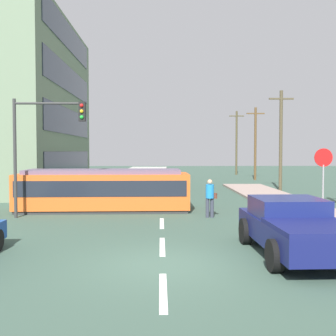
{
  "coord_description": "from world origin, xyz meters",
  "views": [
    {
      "loc": [
        -0.06,
        -10.33,
        2.9
      ],
      "look_at": [
        0.31,
        9.37,
        2.09
      ],
      "focal_mm": 43.74,
      "sensor_mm": 36.0,
      "label": 1
    }
  ],
  "objects": [
    {
      "name": "pedestrian_crossing",
      "position": [
        2.11,
        7.44,
        0.94
      ],
      "size": [
        0.51,
        0.36,
        1.67
      ],
      "color": "#333745",
      "rests_on": "ground"
    },
    {
      "name": "sidewalk_curb_right",
      "position": [
        6.8,
        6.0,
        0.07
      ],
      "size": [
        3.2,
        36.0,
        0.14
      ],
      "primitive_type": "cube",
      "color": "gray",
      "rests_on": "ground"
    },
    {
      "name": "traffic_light_mast",
      "position": [
        -5.14,
        7.51,
        3.63
      ],
      "size": [
        3.13,
        0.33,
        5.17
      ],
      "color": "#333333",
      "rests_on": "ground"
    },
    {
      "name": "ground_plane",
      "position": [
        0.0,
        10.0,
        0.0
      ],
      "size": [
        120.0,
        120.0,
        0.0
      ],
      "primitive_type": "plane",
      "color": "#395144"
    },
    {
      "name": "stop_sign",
      "position": [
        6.7,
        6.45,
        2.19
      ],
      "size": [
        0.76,
        0.07,
        2.88
      ],
      "color": "gray",
      "rests_on": "sidewalk_curb_right"
    },
    {
      "name": "lane_stripe_0",
      "position": [
        0.0,
        -2.0,
        0.01
      ],
      "size": [
        0.16,
        2.4,
        0.01
      ],
      "primitive_type": "cube",
      "color": "silver",
      "rests_on": "ground"
    },
    {
      "name": "lane_stripe_3",
      "position": [
        0.0,
        15.58,
        0.01
      ],
      "size": [
        0.16,
        2.4,
        0.01
      ],
      "primitive_type": "cube",
      "color": "silver",
      "rests_on": "ground"
    },
    {
      "name": "pickup_truck_parked",
      "position": [
        3.65,
        0.88,
        0.8
      ],
      "size": [
        2.37,
        5.05,
        1.55
      ],
      "color": "#141A53",
      "rests_on": "ground"
    },
    {
      "name": "lane_stripe_1",
      "position": [
        0.0,
        2.0,
        0.01
      ],
      "size": [
        0.16,
        2.4,
        0.01
      ],
      "primitive_type": "cube",
      "color": "silver",
      "rests_on": "ground"
    },
    {
      "name": "streetcar_tram",
      "position": [
        -2.82,
        9.58,
        1.04
      ],
      "size": [
        8.29,
        2.72,
        2.02
      ],
      "color": "#DE5A1F",
      "rests_on": "ground"
    },
    {
      "name": "lane_stripe_2",
      "position": [
        0.0,
        6.0,
        0.01
      ],
      "size": [
        0.16,
        2.4,
        0.01
      ],
      "primitive_type": "cube",
      "color": "silver",
      "rests_on": "ground"
    },
    {
      "name": "utility_pole_mid",
      "position": [
        8.76,
        19.45,
        3.84
      ],
      "size": [
        1.8,
        0.24,
        7.32
      ],
      "color": "#4B432E",
      "rests_on": "ground"
    },
    {
      "name": "utility_pole_far",
      "position": [
        9.46,
        30.48,
        3.81
      ],
      "size": [
        1.8,
        0.24,
        7.27
      ],
      "color": "brown",
      "rests_on": "ground"
    },
    {
      "name": "city_bus",
      "position": [
        -0.93,
        17.01,
        1.01
      ],
      "size": [
        2.7,
        5.44,
        1.76
      ],
      "color": "beige",
      "rests_on": "ground"
    },
    {
      "name": "utility_pole_distant",
      "position": [
        9.28,
        39.71,
        4.08
      ],
      "size": [
        1.8,
        0.24,
        7.81
      ],
      "color": "#4A432B",
      "rests_on": "ground"
    },
    {
      "name": "lane_stripe_4",
      "position": [
        0.0,
        21.58,
        0.01
      ],
      "size": [
        0.16,
        2.4,
        0.01
      ],
      "primitive_type": "cube",
      "color": "silver",
      "rests_on": "ground"
    }
  ]
}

